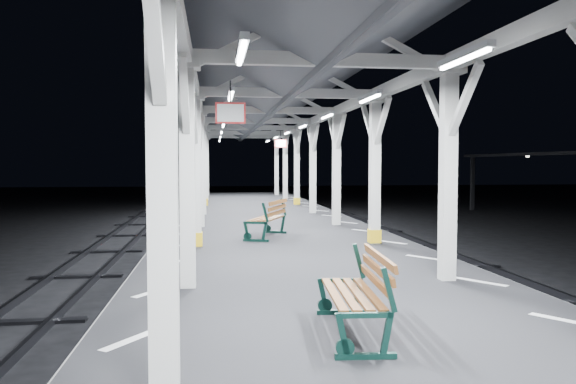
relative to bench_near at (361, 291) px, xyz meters
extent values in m
plane|color=black|center=(0.07, 4.54, -1.47)|extent=(120.00, 120.00, 0.00)
cube|color=black|center=(0.07, 4.54, -0.97)|extent=(6.00, 50.00, 1.00)
cube|color=silver|center=(-2.38, 4.54, -0.46)|extent=(1.00, 48.00, 0.01)
cube|color=silver|center=(2.52, 4.54, -0.46)|extent=(1.00, 48.00, 0.01)
cube|color=#2D2D33|center=(-4.38, 4.54, -1.39)|extent=(0.08, 60.00, 0.16)
cube|color=black|center=(-4.93, 4.54, -1.44)|extent=(2.20, 0.22, 0.06)
cube|color=#2D2D33|center=(4.52, 4.54, -1.39)|extent=(0.08, 60.00, 0.16)
cube|color=#2D2D33|center=(5.62, 4.54, -1.39)|extent=(0.08, 60.00, 0.16)
cube|color=black|center=(5.07, 4.54, -1.44)|extent=(2.20, 0.22, 0.06)
cube|color=beige|center=(-1.93, -1.46, 1.13)|extent=(0.22, 0.22, 3.20)
cube|color=beige|center=(-1.93, -0.91, 2.28)|extent=(0.10, 0.99, 0.99)
cube|color=beige|center=(-1.93, -2.01, 2.28)|extent=(0.10, 0.99, 0.99)
cube|color=beige|center=(-1.93, 2.54, 1.13)|extent=(0.22, 0.22, 3.20)
cube|color=beige|center=(-1.93, 2.54, 2.79)|extent=(0.40, 0.40, 0.12)
cube|color=beige|center=(-1.93, 3.09, 2.28)|extent=(0.10, 0.99, 0.99)
cube|color=beige|center=(-1.93, 1.99, 2.28)|extent=(0.10, 0.99, 0.99)
cube|color=beige|center=(-1.93, 6.54, 1.13)|extent=(0.22, 0.22, 3.20)
cube|color=beige|center=(-1.93, 6.54, 2.79)|extent=(0.40, 0.40, 0.12)
cube|color=yellow|center=(-1.93, 6.54, -0.29)|extent=(0.26, 0.26, 0.30)
cube|color=beige|center=(-1.93, 7.09, 2.28)|extent=(0.10, 0.99, 0.99)
cube|color=beige|center=(-1.93, 5.99, 2.28)|extent=(0.10, 0.99, 0.99)
cube|color=beige|center=(-1.93, 10.54, 1.13)|extent=(0.22, 0.22, 3.20)
cube|color=beige|center=(-1.93, 10.54, 2.79)|extent=(0.40, 0.40, 0.12)
cube|color=beige|center=(-1.93, 11.09, 2.28)|extent=(0.10, 0.99, 0.99)
cube|color=beige|center=(-1.93, 9.99, 2.28)|extent=(0.10, 0.99, 0.99)
cube|color=beige|center=(-1.93, 14.54, 1.13)|extent=(0.22, 0.22, 3.20)
cube|color=beige|center=(-1.93, 14.54, 2.79)|extent=(0.40, 0.40, 0.12)
cube|color=beige|center=(-1.93, 15.09, 2.28)|extent=(0.10, 0.99, 0.99)
cube|color=beige|center=(-1.93, 13.99, 2.28)|extent=(0.10, 0.99, 0.99)
cube|color=beige|center=(-1.93, 18.54, 1.13)|extent=(0.22, 0.22, 3.20)
cube|color=beige|center=(-1.93, 18.54, 2.79)|extent=(0.40, 0.40, 0.12)
cube|color=yellow|center=(-1.93, 18.54, -0.29)|extent=(0.26, 0.26, 0.30)
cube|color=beige|center=(-1.93, 19.09, 2.28)|extent=(0.10, 0.99, 0.99)
cube|color=beige|center=(-1.93, 17.99, 2.28)|extent=(0.10, 0.99, 0.99)
cube|color=beige|center=(-1.93, 22.54, 1.13)|extent=(0.22, 0.22, 3.20)
cube|color=beige|center=(-1.93, 22.54, 2.79)|extent=(0.40, 0.40, 0.12)
cube|color=beige|center=(-1.93, 23.09, 2.28)|extent=(0.10, 0.99, 0.99)
cube|color=beige|center=(-1.93, 21.99, 2.28)|extent=(0.10, 0.99, 0.99)
cube|color=beige|center=(-1.93, 26.54, 1.13)|extent=(0.22, 0.22, 3.20)
cube|color=beige|center=(-1.93, 26.54, 2.79)|extent=(0.40, 0.40, 0.12)
cube|color=beige|center=(-1.93, 27.09, 2.28)|extent=(0.10, 0.99, 0.99)
cube|color=beige|center=(-1.93, 25.99, 2.28)|extent=(0.10, 0.99, 0.99)
cube|color=beige|center=(2.07, 2.54, 1.13)|extent=(0.22, 0.22, 3.20)
cube|color=beige|center=(2.07, 2.54, 2.79)|extent=(0.40, 0.40, 0.12)
cube|color=beige|center=(2.07, 3.09, 2.28)|extent=(0.10, 0.99, 0.99)
cube|color=beige|center=(2.07, 1.99, 2.28)|extent=(0.10, 0.99, 0.99)
cube|color=beige|center=(2.07, 6.54, 1.13)|extent=(0.22, 0.22, 3.20)
cube|color=beige|center=(2.07, 6.54, 2.79)|extent=(0.40, 0.40, 0.12)
cube|color=yellow|center=(2.07, 6.54, -0.29)|extent=(0.26, 0.26, 0.30)
cube|color=beige|center=(2.07, 7.09, 2.28)|extent=(0.10, 0.99, 0.99)
cube|color=beige|center=(2.07, 5.99, 2.28)|extent=(0.10, 0.99, 0.99)
cube|color=beige|center=(2.07, 10.54, 1.13)|extent=(0.22, 0.22, 3.20)
cube|color=beige|center=(2.07, 10.54, 2.79)|extent=(0.40, 0.40, 0.12)
cube|color=beige|center=(2.07, 11.09, 2.28)|extent=(0.10, 0.99, 0.99)
cube|color=beige|center=(2.07, 9.99, 2.28)|extent=(0.10, 0.99, 0.99)
cube|color=beige|center=(2.07, 14.54, 1.13)|extent=(0.22, 0.22, 3.20)
cube|color=beige|center=(2.07, 14.54, 2.79)|extent=(0.40, 0.40, 0.12)
cube|color=beige|center=(2.07, 15.09, 2.28)|extent=(0.10, 0.99, 0.99)
cube|color=beige|center=(2.07, 13.99, 2.28)|extent=(0.10, 0.99, 0.99)
cube|color=beige|center=(2.07, 18.54, 1.13)|extent=(0.22, 0.22, 3.20)
cube|color=beige|center=(2.07, 18.54, 2.79)|extent=(0.40, 0.40, 0.12)
cube|color=yellow|center=(2.07, 18.54, -0.29)|extent=(0.26, 0.26, 0.30)
cube|color=beige|center=(2.07, 19.09, 2.28)|extent=(0.10, 0.99, 0.99)
cube|color=beige|center=(2.07, 17.99, 2.28)|extent=(0.10, 0.99, 0.99)
cube|color=beige|center=(2.07, 22.54, 1.13)|extent=(0.22, 0.22, 3.20)
cube|color=beige|center=(2.07, 22.54, 2.79)|extent=(0.40, 0.40, 0.12)
cube|color=beige|center=(2.07, 23.09, 2.28)|extent=(0.10, 0.99, 0.99)
cube|color=beige|center=(2.07, 21.99, 2.28)|extent=(0.10, 0.99, 0.99)
cube|color=beige|center=(2.07, 26.54, 1.13)|extent=(0.22, 0.22, 3.20)
cube|color=beige|center=(2.07, 26.54, 2.79)|extent=(0.40, 0.40, 0.12)
cube|color=beige|center=(2.07, 27.09, 2.28)|extent=(0.10, 0.99, 0.99)
cube|color=beige|center=(2.07, 25.99, 2.28)|extent=(0.10, 0.99, 0.99)
cube|color=beige|center=(-1.93, 4.54, 2.91)|extent=(0.18, 48.00, 0.24)
cube|color=beige|center=(2.07, 4.54, 2.91)|extent=(0.18, 48.00, 0.24)
cube|color=beige|center=(0.07, 2.54, 2.91)|extent=(4.20, 0.14, 0.20)
cube|color=beige|center=(0.07, 6.54, 2.91)|extent=(4.20, 0.14, 0.20)
cube|color=beige|center=(0.07, 10.54, 2.91)|extent=(4.20, 0.14, 0.20)
cube|color=beige|center=(0.07, 14.54, 2.91)|extent=(4.20, 0.14, 0.20)
cube|color=beige|center=(0.07, 18.54, 2.91)|extent=(4.20, 0.14, 0.20)
cube|color=beige|center=(0.07, 22.54, 2.91)|extent=(4.20, 0.14, 0.20)
cube|color=beige|center=(0.07, 26.54, 2.91)|extent=(4.20, 0.14, 0.20)
cube|color=beige|center=(0.07, 4.54, 3.83)|extent=(0.16, 48.00, 0.20)
cube|color=#4C4E53|center=(-1.23, 4.54, 3.45)|extent=(2.80, 49.00, 1.45)
cube|color=#4C4E53|center=(1.37, 4.54, 3.45)|extent=(2.80, 49.00, 1.45)
cube|color=silver|center=(-1.23, 0.54, 2.63)|extent=(0.10, 1.35, 0.08)
cube|color=white|center=(-1.23, 0.54, 2.58)|extent=(0.05, 1.25, 0.05)
cube|color=silver|center=(-1.23, 4.54, 2.63)|extent=(0.10, 1.35, 0.08)
cube|color=white|center=(-1.23, 4.54, 2.58)|extent=(0.05, 1.25, 0.05)
cube|color=silver|center=(-1.23, 8.54, 2.63)|extent=(0.10, 1.35, 0.08)
cube|color=white|center=(-1.23, 8.54, 2.58)|extent=(0.05, 1.25, 0.05)
cube|color=silver|center=(-1.23, 12.54, 2.63)|extent=(0.10, 1.35, 0.08)
cube|color=white|center=(-1.23, 12.54, 2.58)|extent=(0.05, 1.25, 0.05)
cube|color=silver|center=(-1.23, 16.54, 2.63)|extent=(0.10, 1.35, 0.08)
cube|color=white|center=(-1.23, 16.54, 2.58)|extent=(0.05, 1.25, 0.05)
cube|color=silver|center=(-1.23, 20.54, 2.63)|extent=(0.10, 1.35, 0.08)
cube|color=white|center=(-1.23, 20.54, 2.58)|extent=(0.05, 1.25, 0.05)
cube|color=silver|center=(-1.23, 24.54, 2.63)|extent=(0.10, 1.35, 0.08)
cube|color=white|center=(-1.23, 24.54, 2.58)|extent=(0.05, 1.25, 0.05)
cube|color=silver|center=(1.37, 0.54, 2.63)|extent=(0.10, 1.35, 0.08)
cube|color=white|center=(1.37, 0.54, 2.58)|extent=(0.05, 1.25, 0.05)
cube|color=silver|center=(1.37, 4.54, 2.63)|extent=(0.10, 1.35, 0.08)
cube|color=white|center=(1.37, 4.54, 2.58)|extent=(0.05, 1.25, 0.05)
cube|color=silver|center=(1.37, 8.54, 2.63)|extent=(0.10, 1.35, 0.08)
cube|color=white|center=(1.37, 8.54, 2.58)|extent=(0.05, 1.25, 0.05)
cube|color=silver|center=(1.37, 12.54, 2.63)|extent=(0.10, 1.35, 0.08)
cube|color=white|center=(1.37, 12.54, 2.58)|extent=(0.05, 1.25, 0.05)
cube|color=silver|center=(1.37, 16.54, 2.63)|extent=(0.10, 1.35, 0.08)
cube|color=white|center=(1.37, 16.54, 2.58)|extent=(0.05, 1.25, 0.05)
cube|color=silver|center=(1.37, 20.54, 2.63)|extent=(0.10, 1.35, 0.08)
cube|color=white|center=(1.37, 20.54, 2.58)|extent=(0.05, 1.25, 0.05)
cube|color=silver|center=(1.37, 24.54, 2.63)|extent=(0.10, 1.35, 0.08)
cube|color=white|center=(1.37, 24.54, 2.58)|extent=(0.05, 1.25, 0.05)
cylinder|color=black|center=(-1.27, 3.61, 2.55)|extent=(0.02, 0.02, 0.36)
cube|color=red|center=(-1.27, 3.61, 2.20)|extent=(0.50, 0.03, 0.35)
cube|color=white|center=(-1.27, 3.61, 2.20)|extent=(0.44, 0.04, 0.29)
cylinder|color=black|center=(1.23, 17.53, 2.55)|extent=(0.02, 0.02, 0.36)
cube|color=red|center=(1.23, 17.53, 2.20)|extent=(0.50, 0.03, 0.35)
cube|color=white|center=(1.23, 17.53, 2.20)|extent=(0.44, 0.05, 0.29)
cube|color=black|center=(14.07, 26.54, 0.18)|extent=(0.20, 0.20, 3.30)
sphere|color=silver|center=(14.07, 20.54, 1.75)|extent=(0.20, 0.20, 0.20)
sphere|color=silver|center=(14.07, 26.54, 1.75)|extent=(0.20, 0.20, 0.20)
cube|color=#0E2F28|center=(-0.15, -0.77, -0.44)|extent=(0.59, 0.10, 0.06)
cube|color=#0E2F28|center=(-0.37, -0.75, -0.24)|extent=(0.15, 0.06, 0.45)
cube|color=#0E2F28|center=(0.04, -0.79, -0.24)|extent=(0.14, 0.06, 0.45)
cube|color=#0E2F28|center=(0.06, -0.79, 0.19)|extent=(0.16, 0.06, 0.43)
cube|color=#0E2F28|center=(-0.03, 0.79, -0.44)|extent=(0.59, 0.10, 0.06)
cube|color=#0E2F28|center=(-0.25, 0.80, -0.24)|extent=(0.15, 0.06, 0.45)
cube|color=#0E2F28|center=(0.16, 0.77, -0.24)|extent=(0.14, 0.06, 0.45)
cube|color=#0E2F28|center=(0.18, 0.77, 0.19)|extent=(0.16, 0.06, 0.43)
cube|color=brown|center=(-0.29, 0.02, -0.03)|extent=(0.20, 1.48, 0.03)
cube|color=brown|center=(-0.16, 0.01, -0.03)|extent=(0.20, 1.48, 0.03)
cube|color=brown|center=(-0.03, 0.00, -0.03)|extent=(0.20, 1.48, 0.03)
cube|color=brown|center=(0.09, -0.01, -0.03)|extent=(0.20, 1.48, 0.03)
cube|color=brown|center=(0.16, -0.01, 0.11)|extent=(0.16, 1.48, 0.09)
cube|color=brown|center=(0.18, -0.01, 0.23)|extent=(0.16, 1.48, 0.09)
cube|color=brown|center=(0.20, -0.02, 0.36)|extent=(0.16, 1.48, 0.09)
cube|color=#0E2F28|center=(-0.58, 7.24, -0.44)|extent=(0.60, 0.29, 0.06)
cube|color=#0E2F28|center=(-0.79, 7.32, -0.23)|extent=(0.17, 0.11, 0.48)
cube|color=#0E2F28|center=(-0.39, 7.16, -0.23)|extent=(0.15, 0.10, 0.48)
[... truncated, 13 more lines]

